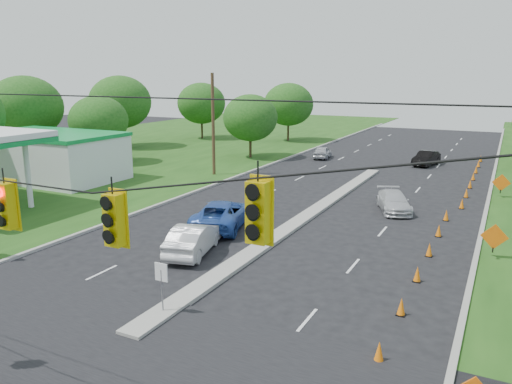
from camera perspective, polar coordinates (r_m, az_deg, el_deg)
The scene contains 32 objects.
curb_left at distance 44.08m, azimuth -2.15°, elevation 1.70°, with size 0.25×110.00×0.16m, color gray.
curb_right at distance 38.77m, azimuth 24.97°, elevation -1.14°, with size 0.25×110.00×0.16m, color gray.
median at distance 31.98m, azimuth 5.91°, elevation -2.80°, with size 1.00×34.00×0.18m, color gray.
median_sign at distance 19.01m, azimuth -10.75°, elevation -9.65°, with size 0.55×0.06×2.05m.
utility_pole_far_left at distance 44.62m, azimuth -4.92°, elevation 7.64°, with size 0.28×0.28×9.00m, color #422D1C.
gas_station at distance 44.89m, azimuth -23.90°, elevation 4.12°, with size 18.40×19.70×5.20m.
cone_1 at distance 16.81m, azimuth 13.89°, elevation -17.28°, with size 0.32×0.32×0.70m, color orange.
cone_2 at distance 19.87m, azimuth 16.27°, elevation -12.44°, with size 0.32×0.32×0.70m, color orange.
cone_3 at distance 23.05m, azimuth 17.95°, elevation -8.91°, with size 0.32×0.32×0.70m, color orange.
cone_4 at distance 26.31m, azimuth 19.20°, elevation -6.24°, with size 0.32×0.32×0.70m, color orange.
cone_5 at distance 29.63m, azimuth 20.16°, elevation -4.15°, with size 0.32×0.32×0.70m, color orange.
cone_6 at distance 32.98m, azimuth 20.92°, elevation -2.49°, with size 0.32×0.32×0.70m, color orange.
cone_7 at distance 36.32m, azimuth 22.48°, elevation -1.24°, with size 0.32×0.32×0.70m, color orange.
cone_8 at distance 39.73m, azimuth 22.91°, elevation -0.11°, with size 0.32×0.32×0.70m, color orange.
cone_9 at distance 43.15m, azimuth 23.27°, elevation 0.85°, with size 0.32×0.32×0.70m, color orange.
cone_10 at distance 46.59m, azimuth 23.59°, elevation 1.66°, with size 0.32×0.32×0.70m, color orange.
cone_11 at distance 50.03m, azimuth 23.85°, elevation 2.36°, with size 0.32×0.32×0.70m, color orange.
cone_12 at distance 53.48m, azimuth 24.09°, elevation 2.97°, with size 0.32×0.32×0.70m, color orange.
cone_13 at distance 56.93m, azimuth 24.29°, elevation 3.51°, with size 0.32×0.32×0.70m, color orange.
work_sign_1 at distance 26.88m, azimuth 25.57°, elevation -4.74°, with size 1.27×0.58×1.37m.
work_sign_2 at distance 40.49m, azimuth 26.23°, elevation 0.88°, with size 1.27×0.58×1.37m.
tree_2 at distance 52.98m, azimuth -17.56°, elevation 7.78°, with size 5.88×5.88×6.86m.
tree_3 at distance 64.27m, azimuth -15.26°, elevation 9.88°, with size 7.56×7.56×8.82m.
tree_4 at distance 71.40m, azimuth -6.26°, elevation 10.04°, with size 6.72×6.72×7.84m.
tree_5 at distance 54.04m, azimuth -0.65°, elevation 8.48°, with size 5.88×5.88×6.86m.
tree_6 at distance 68.39m, azimuth 3.74°, elevation 9.96°, with size 6.72×6.72×7.84m.
tree_14 at distance 57.48m, azimuth -24.85°, elevation 8.80°, with size 7.56×7.56×8.82m.
white_sedan at distance 25.36m, azimuth -7.17°, elevation -5.32°, with size 1.61×4.62×1.52m, color silver.
blue_pickup at distance 29.51m, azimuth -3.87°, elevation -2.50°, with size 2.67×5.79×1.61m, color #2A4FA3.
silver_car_far at distance 34.20m, azimuth 15.46°, elevation -1.05°, with size 1.80×4.43×1.29m, color silver.
silver_car_oncoming at distance 54.65m, azimuth 7.61°, elevation 4.53°, with size 1.55×3.86×1.32m, color #B3B3B9.
dark_car_receding at distance 52.62m, azimuth 18.87°, elevation 3.67°, with size 1.51×4.34×1.43m, color black.
Camera 1 is at (10.89, -7.76, 8.76)m, focal length 35.00 mm.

